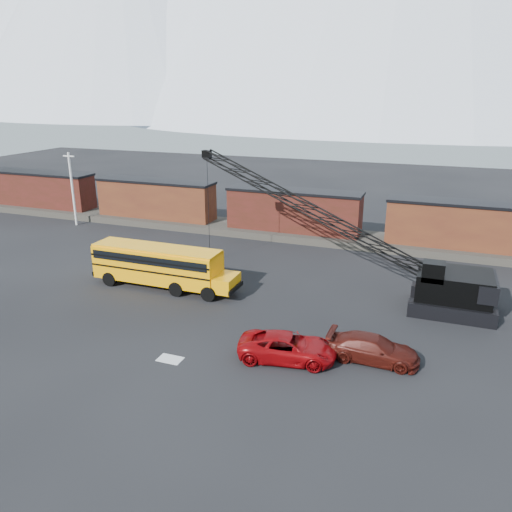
# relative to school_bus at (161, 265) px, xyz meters

# --- Properties ---
(ground) EXTENTS (160.00, 160.00, 0.00)m
(ground) POSITION_rel_school_bus_xyz_m (5.46, -5.25, -1.79)
(ground) COLOR black
(ground) RESTS_ON ground
(gravel_berm) EXTENTS (120.00, 5.00, 0.70)m
(gravel_berm) POSITION_rel_school_bus_xyz_m (5.46, 16.75, -1.44)
(gravel_berm) COLOR #413C36
(gravel_berm) RESTS_ON ground
(boxcar_west_far) EXTENTS (13.70, 3.10, 4.17)m
(boxcar_west_far) POSITION_rel_school_bus_xyz_m (-26.54, 16.75, 0.97)
(boxcar_west_far) COLOR #4D1915
(boxcar_west_far) RESTS_ON gravel_berm
(boxcar_west_near) EXTENTS (13.70, 3.10, 4.17)m
(boxcar_west_near) POSITION_rel_school_bus_xyz_m (-10.54, 16.75, 0.97)
(boxcar_west_near) COLOR #4A2015
(boxcar_west_near) RESTS_ON gravel_berm
(boxcar_mid) EXTENTS (13.70, 3.10, 4.17)m
(boxcar_mid) POSITION_rel_school_bus_xyz_m (5.46, 16.75, 0.97)
(boxcar_mid) COLOR #4D1915
(boxcar_mid) RESTS_ON gravel_berm
(boxcar_east_near) EXTENTS (13.70, 3.10, 4.17)m
(boxcar_east_near) POSITION_rel_school_bus_xyz_m (21.46, 16.75, 0.97)
(boxcar_east_near) COLOR #4A2015
(boxcar_east_near) RESTS_ON gravel_berm
(utility_pole) EXTENTS (1.40, 0.24, 8.00)m
(utility_pole) POSITION_rel_school_bus_xyz_m (-18.54, 12.75, 2.36)
(utility_pole) COLOR silver
(utility_pole) RESTS_ON ground
(snow_patch) EXTENTS (1.40, 0.90, 0.02)m
(snow_patch) POSITION_rel_school_bus_xyz_m (5.96, -9.25, -1.78)
(snow_patch) COLOR silver
(snow_patch) RESTS_ON ground
(school_bus) EXTENTS (11.65, 2.65, 3.19)m
(school_bus) POSITION_rel_school_bus_xyz_m (0.00, 0.00, 0.00)
(school_bus) COLOR #FFA205
(school_bus) RESTS_ON ground
(red_pickup) EXTENTS (5.83, 3.43, 1.52)m
(red_pickup) POSITION_rel_school_bus_xyz_m (12.14, -6.93, -1.03)
(red_pickup) COLOR #92070A
(red_pickup) RESTS_ON ground
(maroon_suv) EXTENTS (5.10, 2.11, 1.47)m
(maroon_suv) POSITION_rel_school_bus_xyz_m (16.63, -5.39, -1.06)
(maroon_suv) COLOR #43110B
(maroon_suv) RESTS_ON ground
(crawler_crane) EXTENTS (23.09, 5.99, 9.87)m
(crawler_crane) POSITION_rel_school_bus_xyz_m (10.56, 4.90, 3.86)
(crawler_crane) COLOR black
(crawler_crane) RESTS_ON ground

